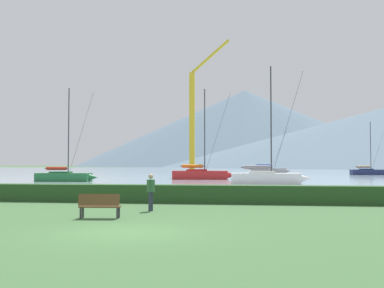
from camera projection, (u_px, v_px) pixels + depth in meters
The scene contains 12 objects.
ground_plane at pixel (126, 232), 14.41m from camera, with size 1000.00×1000.00×0.00m, color #385B33.
harbor_water at pixel (244, 170), 150.02m from camera, with size 320.00×246.00×0.00m, color #8499A8.
hedge_line at pixel (182, 194), 25.32m from camera, with size 80.00×1.20×0.96m, color #284C23.
sailboat_slip_0 at pixel (201, 174), 63.47m from camera, with size 8.67×3.19×12.30m.
sailboat_slip_2 at pixel (369, 172), 89.43m from camera, with size 7.49×2.75×10.15m.
sailboat_slip_4 at pixel (269, 170), 100.91m from camera, with size 8.71×2.85×10.27m.
sailboat_slip_7 at pixel (64, 176), 55.90m from camera, with size 7.43×2.49×11.16m.
sailboat_slip_9 at pixel (267, 177), 49.27m from camera, with size 8.28×2.64×12.43m.
park_bench_near_path at pixel (100, 205), 18.03m from camera, with size 1.61×0.63×0.95m.
person_standing_walker at pixel (151, 189), 20.89m from camera, with size 0.36×0.57×1.65m.
dock_crane at pixel (193, 129), 74.59m from camera, with size 6.99×2.00×21.84m.
distant_hill_far_shoulder at pixel (245, 128), 414.07m from camera, with size 293.31×293.31×67.14m, color #4C6070.
Camera 1 is at (3.98, -14.10, 2.10)m, focal length 43.95 mm.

